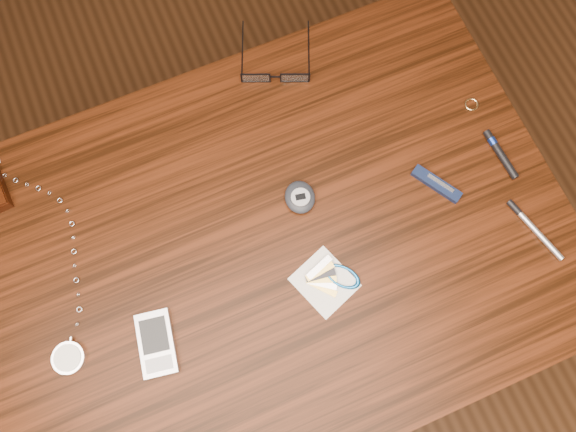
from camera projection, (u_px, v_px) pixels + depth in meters
name	position (u px, v px, depth m)	size (l,w,h in m)	color
ground	(275.00, 303.00, 1.64)	(3.80, 3.80, 0.00)	#472814
desk	(266.00, 259.00, 1.02)	(1.00, 0.70, 0.75)	#331508
eyeglasses	(275.00, 74.00, 0.99)	(0.16, 0.16, 0.03)	black
gold_ring	(471.00, 104.00, 0.99)	(0.03, 0.03, 0.00)	#E2B674
pocket_watch	(68.00, 349.00, 0.87)	(0.10, 0.36, 0.02)	silver
pda_phone	(156.00, 343.00, 0.87)	(0.07, 0.11, 0.02)	#B5B4B9
pedometer	(300.00, 197.00, 0.93)	(0.06, 0.07, 0.02)	black
notepad_keys	(333.00, 278.00, 0.90)	(0.12, 0.11, 0.01)	white
pocket_knife	(437.00, 184.00, 0.94)	(0.06, 0.09, 0.01)	#0D1935
silver_pen	(531.00, 225.00, 0.92)	(0.04, 0.12, 0.01)	#B3B3B8
black_blue_pen	(500.00, 153.00, 0.96)	(0.02, 0.10, 0.01)	black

